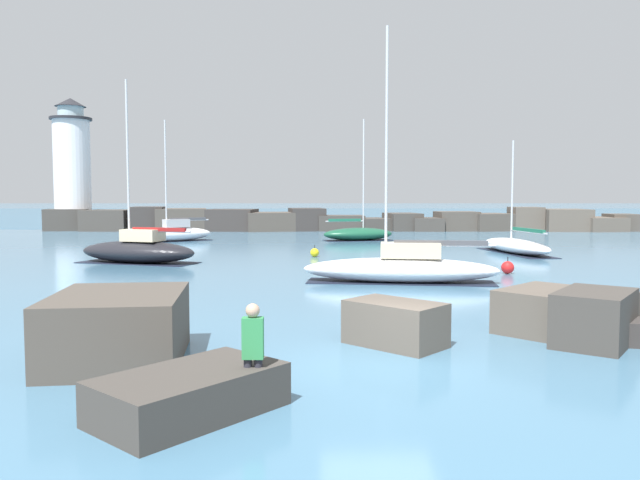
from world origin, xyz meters
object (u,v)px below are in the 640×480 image
(sailboat_moored_1, at_px, (516,246))
(sailboat_moored_4, at_px, (359,234))
(sailboat_moored_2, at_px, (139,250))
(lighthouse, at_px, (73,173))
(person_on_rocks, at_px, (254,350))
(sailboat_moored_0, at_px, (174,233))
(sailboat_moored_3, at_px, (402,267))
(mooring_buoy_far_side, at_px, (509,267))
(mooring_buoy_orange_near, at_px, (315,253))

(sailboat_moored_1, relative_size, sailboat_moored_4, 0.85)
(sailboat_moored_2, bearing_deg, lighthouse, 116.61)
(sailboat_moored_4, height_order, person_on_rocks, sailboat_moored_4)
(person_on_rocks, bearing_deg, sailboat_moored_0, 105.12)
(sailboat_moored_1, height_order, person_on_rocks, sailboat_moored_1)
(sailboat_moored_3, height_order, mooring_buoy_far_side, sailboat_moored_3)
(sailboat_moored_3, bearing_deg, lighthouse, 126.23)
(lighthouse, relative_size, mooring_buoy_orange_near, 19.47)
(lighthouse, distance_m, sailboat_moored_1, 48.04)
(sailboat_moored_3, distance_m, mooring_buoy_orange_near, 11.69)
(sailboat_moored_1, height_order, mooring_buoy_orange_near, sailboat_moored_1)
(sailboat_moored_2, relative_size, sailboat_moored_4, 1.00)
(lighthouse, distance_m, mooring_buoy_orange_near, 40.19)
(sailboat_moored_2, bearing_deg, person_on_rocks, -69.45)
(sailboat_moored_2, distance_m, mooring_buoy_far_side, 19.33)
(person_on_rocks, bearing_deg, sailboat_moored_1, 64.99)
(sailboat_moored_0, height_order, sailboat_moored_1, sailboat_moored_0)
(sailboat_moored_1, xyz_separation_m, person_on_rocks, (-13.63, -29.22, 0.56))
(sailboat_moored_3, relative_size, mooring_buoy_far_side, 13.42)
(mooring_buoy_orange_near, bearing_deg, sailboat_moored_1, 10.94)
(lighthouse, height_order, sailboat_moored_3, lighthouse)
(sailboat_moored_4, xyz_separation_m, person_on_rocks, (-4.26, -40.48, 0.47))
(sailboat_moored_1, relative_size, sailboat_moored_3, 0.79)
(sailboat_moored_0, xyz_separation_m, sailboat_moored_3, (15.24, -23.80, -0.04))
(mooring_buoy_far_side, relative_size, person_on_rocks, 0.43)
(sailboat_moored_0, relative_size, sailboat_moored_3, 0.91)
(sailboat_moored_0, bearing_deg, sailboat_moored_2, -83.31)
(sailboat_moored_2, bearing_deg, sailboat_moored_1, 14.50)
(mooring_buoy_orange_near, relative_size, mooring_buoy_far_side, 0.91)
(sailboat_moored_1, bearing_deg, mooring_buoy_far_side, -109.20)
(sailboat_moored_2, xyz_separation_m, mooring_buoy_far_side, (18.72, -4.81, -0.40))
(sailboat_moored_2, bearing_deg, sailboat_moored_3, -30.09)
(person_on_rocks, bearing_deg, mooring_buoy_orange_near, 88.25)
(sailboat_moored_4, xyz_separation_m, mooring_buoy_orange_near, (-3.44, -13.74, -0.31))
(lighthouse, height_order, sailboat_moored_2, lighthouse)
(sailboat_moored_0, bearing_deg, mooring_buoy_far_side, -45.36)
(lighthouse, bearing_deg, sailboat_moored_3, -53.77)
(mooring_buoy_orange_near, bearing_deg, sailboat_moored_3, -71.22)
(mooring_buoy_far_side, xyz_separation_m, person_on_rocks, (-9.94, -18.62, 0.74))
(sailboat_moored_1, distance_m, sailboat_moored_3, 16.29)
(sailboat_moored_0, height_order, mooring_buoy_far_side, sailboat_moored_0)
(sailboat_moored_1, bearing_deg, sailboat_moored_0, 157.10)
(mooring_buoy_far_side, height_order, person_on_rocks, person_on_rocks)
(mooring_buoy_far_side, bearing_deg, sailboat_moored_0, 134.64)
(sailboat_moored_1, distance_m, person_on_rocks, 32.25)
(sailboat_moored_0, distance_m, sailboat_moored_2, 16.17)
(sailboat_moored_3, bearing_deg, sailboat_moored_2, 149.91)
(mooring_buoy_orange_near, bearing_deg, sailboat_moored_0, 132.03)
(sailboat_moored_0, height_order, person_on_rocks, sailboat_moored_0)
(sailboat_moored_0, bearing_deg, lighthouse, 130.71)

